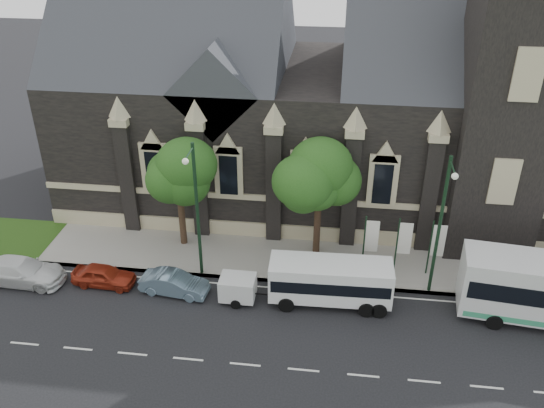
% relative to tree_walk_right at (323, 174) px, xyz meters
% --- Properties ---
extents(ground, '(160.00, 160.00, 0.00)m').
position_rel_tree_walk_right_xyz_m(ground, '(-3.21, -10.71, -5.82)').
color(ground, black).
rests_on(ground, ground).
extents(sidewalk, '(80.00, 5.00, 0.15)m').
position_rel_tree_walk_right_xyz_m(sidewalk, '(-3.21, -1.21, -5.74)').
color(sidewalk, gray).
rests_on(sidewalk, ground).
extents(museum, '(40.00, 17.70, 29.90)m').
position_rel_tree_walk_right_xyz_m(museum, '(1.90, 8.07, 2.35)').
color(museum, black).
rests_on(museum, ground).
extents(tree_walk_right, '(4.08, 4.08, 7.80)m').
position_rel_tree_walk_right_xyz_m(tree_walk_right, '(0.00, 0.00, 0.00)').
color(tree_walk_right, black).
rests_on(tree_walk_right, ground).
extents(tree_walk_left, '(3.91, 3.91, 7.64)m').
position_rel_tree_walk_right_xyz_m(tree_walk_left, '(-9.01, -0.01, -0.08)').
color(tree_walk_left, black).
rests_on(tree_walk_left, ground).
extents(street_lamp_near, '(0.36, 1.88, 9.00)m').
position_rel_tree_walk_right_xyz_m(street_lamp_near, '(6.79, -3.62, -0.71)').
color(street_lamp_near, black).
rests_on(street_lamp_near, ground).
extents(street_lamp_mid, '(0.36, 1.88, 9.00)m').
position_rel_tree_walk_right_xyz_m(street_lamp_mid, '(-7.21, -3.62, -0.71)').
color(street_lamp_mid, black).
rests_on(street_lamp_mid, ground).
extents(banner_flag_left, '(0.90, 0.10, 4.00)m').
position_rel_tree_walk_right_xyz_m(banner_flag_left, '(3.08, -1.71, -3.43)').
color(banner_flag_left, black).
rests_on(banner_flag_left, ground).
extents(banner_flag_center, '(0.90, 0.10, 4.00)m').
position_rel_tree_walk_right_xyz_m(banner_flag_center, '(5.08, -1.71, -3.43)').
color(banner_flag_center, black).
rests_on(banner_flag_center, ground).
extents(banner_flag_right, '(0.90, 0.10, 4.00)m').
position_rel_tree_walk_right_xyz_m(banner_flag_right, '(7.08, -1.71, -3.43)').
color(banner_flag_right, black).
rests_on(banner_flag_right, ground).
extents(shuttle_bus, '(7.08, 2.66, 2.71)m').
position_rel_tree_walk_right_xyz_m(shuttle_bus, '(0.88, -5.09, -4.25)').
color(shuttle_bus, white).
rests_on(shuttle_bus, ground).
extents(box_trailer, '(2.99, 1.76, 1.60)m').
position_rel_tree_walk_right_xyz_m(box_trailer, '(-4.49, -5.62, -4.91)').
color(box_trailer, silver).
rests_on(box_trailer, ground).
extents(sedan, '(4.26, 1.90, 1.36)m').
position_rel_tree_walk_right_xyz_m(sedan, '(-8.39, -5.43, -5.14)').
color(sedan, slate).
rests_on(sedan, ground).
extents(car_far_red, '(3.94, 1.75, 1.32)m').
position_rel_tree_walk_right_xyz_m(car_far_red, '(-12.89, -5.17, -5.16)').
color(car_far_red, maroon).
rests_on(car_far_red, ground).
extents(car_far_white, '(5.43, 2.31, 1.56)m').
position_rel_tree_walk_right_xyz_m(car_far_white, '(-18.01, -5.55, -5.04)').
color(car_far_white, silver).
rests_on(car_far_white, ground).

